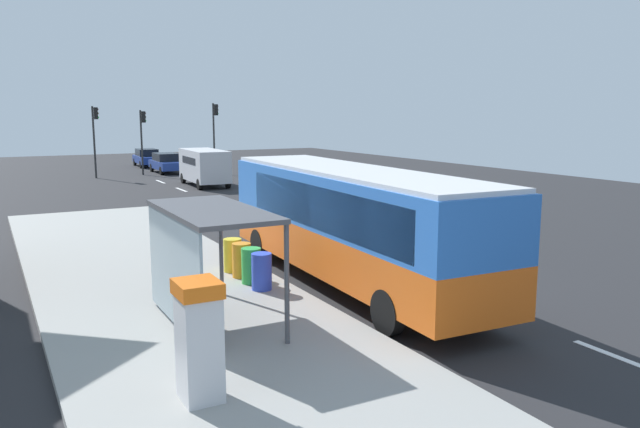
% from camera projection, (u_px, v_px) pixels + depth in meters
% --- Properties ---
extents(ground_plane, '(56.00, 92.00, 0.04)m').
position_uv_depth(ground_plane, '(237.00, 214.00, 29.22)').
color(ground_plane, '#262628').
extents(sidewalk_platform, '(6.20, 30.00, 0.18)m').
position_uv_depth(sidewalk_platform, '(169.00, 296.00, 15.78)').
color(sidewalk_platform, '#999993').
rests_on(sidewalk_platform, ground).
extents(lane_stripe_seg_0, '(0.16, 2.20, 0.01)m').
position_uv_depth(lane_stripe_seg_0, '(623.00, 359.00, 11.97)').
color(lane_stripe_seg_0, silver).
rests_on(lane_stripe_seg_0, ground).
extents(lane_stripe_seg_1, '(0.16, 2.20, 0.01)m').
position_uv_depth(lane_stripe_seg_1, '(452.00, 293.00, 16.31)').
color(lane_stripe_seg_1, silver).
rests_on(lane_stripe_seg_1, ground).
extents(lane_stripe_seg_2, '(0.16, 2.20, 0.01)m').
position_uv_depth(lane_stripe_seg_2, '(352.00, 255.00, 20.65)').
color(lane_stripe_seg_2, silver).
rests_on(lane_stripe_seg_2, ground).
extents(lane_stripe_seg_3, '(0.16, 2.20, 0.01)m').
position_uv_depth(lane_stripe_seg_3, '(287.00, 230.00, 24.99)').
color(lane_stripe_seg_3, silver).
rests_on(lane_stripe_seg_3, ground).
extents(lane_stripe_seg_4, '(0.16, 2.20, 0.01)m').
position_uv_depth(lane_stripe_seg_4, '(242.00, 213.00, 29.33)').
color(lane_stripe_seg_4, silver).
rests_on(lane_stripe_seg_4, ground).
extents(lane_stripe_seg_5, '(0.16, 2.20, 0.01)m').
position_uv_depth(lane_stripe_seg_5, '(208.00, 200.00, 33.67)').
color(lane_stripe_seg_5, silver).
rests_on(lane_stripe_seg_5, ground).
extents(lane_stripe_seg_6, '(0.16, 2.20, 0.01)m').
position_uv_depth(lane_stripe_seg_6, '(181.00, 190.00, 38.01)').
color(lane_stripe_seg_6, silver).
rests_on(lane_stripe_seg_6, ground).
extents(lane_stripe_seg_7, '(0.16, 2.20, 0.01)m').
position_uv_depth(lane_stripe_seg_7, '(161.00, 182.00, 42.35)').
color(lane_stripe_seg_7, silver).
rests_on(lane_stripe_seg_7, ground).
extents(bus, '(2.90, 11.09, 3.21)m').
position_uv_depth(bus, '(349.00, 219.00, 16.79)').
color(bus, orange).
rests_on(bus, ground).
extents(white_van, '(2.20, 5.27, 2.30)m').
position_uv_depth(white_van, '(204.00, 165.00, 39.94)').
color(white_van, silver).
rests_on(white_van, ground).
extents(sedan_near, '(1.99, 4.47, 1.52)m').
position_uv_depth(sedan_near, '(147.00, 157.00, 54.06)').
color(sedan_near, navy).
rests_on(sedan_near, ground).
extents(sedan_far, '(1.84, 4.40, 1.52)m').
position_uv_depth(sedan_far, '(167.00, 163.00, 48.49)').
color(sedan_far, navy).
rests_on(sedan_far, ground).
extents(ticket_machine, '(0.66, 0.76, 1.94)m').
position_uv_depth(ticket_machine, '(199.00, 339.00, 9.79)').
color(ticket_machine, silver).
rests_on(ticket_machine, sidewalk_platform).
extents(recycling_bin_blue, '(0.52, 0.52, 0.95)m').
position_uv_depth(recycling_bin_blue, '(262.00, 271.00, 15.99)').
color(recycling_bin_blue, blue).
rests_on(recycling_bin_blue, sidewalk_platform).
extents(recycling_bin_green, '(0.52, 0.52, 0.95)m').
position_uv_depth(recycling_bin_green, '(251.00, 266.00, 16.60)').
color(recycling_bin_green, green).
rests_on(recycling_bin_green, sidewalk_platform).
extents(recycling_bin_orange, '(0.52, 0.52, 0.95)m').
position_uv_depth(recycling_bin_orange, '(242.00, 260.00, 17.21)').
color(recycling_bin_orange, orange).
rests_on(recycling_bin_orange, sidewalk_platform).
extents(recycling_bin_yellow, '(0.52, 0.52, 0.95)m').
position_uv_depth(recycling_bin_yellow, '(233.00, 255.00, 17.82)').
color(recycling_bin_yellow, yellow).
rests_on(recycling_bin_yellow, sidewalk_platform).
extents(traffic_light_near_side, '(0.49, 0.28, 5.34)m').
position_uv_depth(traffic_light_near_side, '(215.00, 127.00, 47.52)').
color(traffic_light_near_side, '#2D2D2D').
rests_on(traffic_light_near_side, ground).
extents(traffic_light_far_side, '(0.49, 0.28, 5.09)m').
position_uv_depth(traffic_light_far_side, '(95.00, 131.00, 44.21)').
color(traffic_light_far_side, '#2D2D2D').
rests_on(traffic_light_far_side, ground).
extents(traffic_light_median, '(0.49, 0.28, 4.81)m').
position_uv_depth(traffic_light_median, '(143.00, 132.00, 46.57)').
color(traffic_light_median, '#2D2D2D').
rests_on(traffic_light_median, ground).
extents(bus_shelter, '(1.80, 4.00, 2.50)m').
position_uv_depth(bus_shelter, '(198.00, 237.00, 13.13)').
color(bus_shelter, '#4C4C51').
rests_on(bus_shelter, sidewalk_platform).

